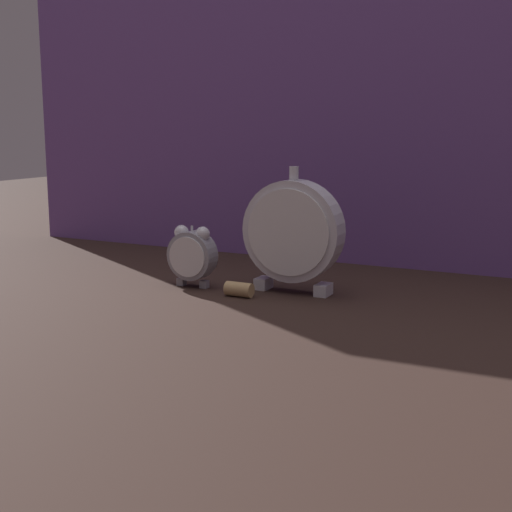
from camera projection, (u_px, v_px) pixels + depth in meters
The scene contains 5 objects.
ground_plane at pixel (232, 296), 1.08m from camera, with size 4.00×4.00×0.00m, color black.
fabric_backdrop_drape at pixel (317, 55), 1.30m from camera, with size 1.31×0.01×0.76m, color #6B478E.
alarm_clock_twin_bell at pixel (192, 253), 1.13m from camera, with size 0.08×0.03×0.10m.
mantel_clock_silver at pixel (293, 232), 1.08m from camera, with size 0.16×0.04×0.19m.
wine_cork at pixel (239, 289), 1.07m from camera, with size 0.02×0.02×0.04m, color tan.
Camera 1 is at (0.50, -0.92, 0.26)m, focal length 50.00 mm.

